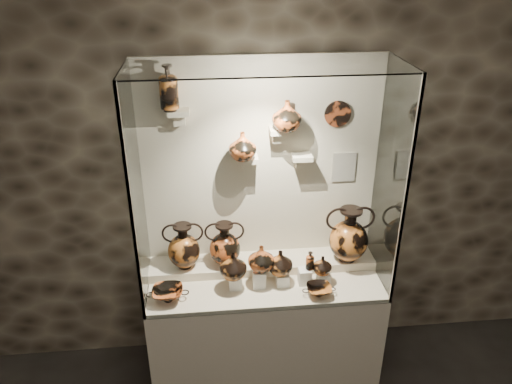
% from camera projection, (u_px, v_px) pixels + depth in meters
% --- Properties ---
extents(wall_back, '(5.00, 0.02, 3.20)m').
position_uv_depth(wall_back, '(261.00, 167.00, 3.58)').
color(wall_back, black).
rests_on(wall_back, ground).
extents(plinth, '(1.70, 0.60, 0.80)m').
position_uv_depth(plinth, '(265.00, 326.00, 3.83)').
color(plinth, beige).
rests_on(plinth, floor).
extents(front_tier, '(1.68, 0.58, 0.03)m').
position_uv_depth(front_tier, '(265.00, 283.00, 3.65)').
color(front_tier, beige).
rests_on(front_tier, plinth).
extents(rear_tier, '(1.70, 0.25, 0.10)m').
position_uv_depth(rear_tier, '(262.00, 265.00, 3.79)').
color(rear_tier, beige).
rests_on(rear_tier, plinth).
extents(back_panel, '(1.70, 0.03, 1.60)m').
position_uv_depth(back_panel, '(261.00, 167.00, 3.57)').
color(back_panel, beige).
rests_on(back_panel, plinth).
extents(glass_front, '(1.70, 0.01, 1.60)m').
position_uv_depth(glass_front, '(272.00, 208.00, 3.03)').
color(glass_front, white).
rests_on(glass_front, plinth).
extents(glass_left, '(0.01, 0.60, 1.60)m').
position_uv_depth(glass_left, '(136.00, 192.00, 3.22)').
color(glass_left, white).
rests_on(glass_left, plinth).
extents(glass_right, '(0.01, 0.60, 1.60)m').
position_uv_depth(glass_right, '(390.00, 181.00, 3.37)').
color(glass_right, white).
rests_on(glass_right, plinth).
extents(glass_top, '(1.70, 0.60, 0.01)m').
position_uv_depth(glass_top, '(267.00, 65.00, 2.93)').
color(glass_top, white).
rests_on(glass_top, back_panel).
extents(frame_post_left, '(0.02, 0.02, 1.60)m').
position_uv_depth(frame_post_left, '(132.00, 214.00, 2.96)').
color(frame_post_left, gray).
rests_on(frame_post_left, plinth).
extents(frame_post_right, '(0.02, 0.02, 1.60)m').
position_uv_depth(frame_post_right, '(405.00, 201.00, 3.11)').
color(frame_post_right, gray).
rests_on(frame_post_right, plinth).
extents(pedestal_a, '(0.09, 0.09, 0.10)m').
position_uv_depth(pedestal_a, '(235.00, 281.00, 3.55)').
color(pedestal_a, silver).
rests_on(pedestal_a, front_tier).
extents(pedestal_b, '(0.09, 0.09, 0.13)m').
position_uv_depth(pedestal_b, '(259.00, 278.00, 3.56)').
color(pedestal_b, silver).
rests_on(pedestal_b, front_tier).
extents(pedestal_c, '(0.09, 0.09, 0.09)m').
position_uv_depth(pedestal_c, '(283.00, 279.00, 3.59)').
color(pedestal_c, silver).
rests_on(pedestal_c, front_tier).
extents(pedestal_d, '(0.09, 0.09, 0.12)m').
position_uv_depth(pedestal_d, '(305.00, 276.00, 3.59)').
color(pedestal_d, silver).
rests_on(pedestal_d, front_tier).
extents(pedestal_e, '(0.09, 0.09, 0.08)m').
position_uv_depth(pedestal_e, '(323.00, 277.00, 3.62)').
color(pedestal_e, silver).
rests_on(pedestal_e, front_tier).
extents(bracket_ul, '(0.14, 0.12, 0.04)m').
position_uv_depth(bracket_ul, '(179.00, 112.00, 3.25)').
color(bracket_ul, beige).
rests_on(bracket_ul, back_panel).
extents(bracket_ca, '(0.14, 0.12, 0.04)m').
position_uv_depth(bracket_ca, '(248.00, 159.00, 3.45)').
color(bracket_ca, beige).
rests_on(bracket_ca, back_panel).
extents(bracket_cb, '(0.10, 0.12, 0.04)m').
position_uv_depth(bracket_cb, '(277.00, 131.00, 3.38)').
color(bracket_cb, beige).
rests_on(bracket_cb, back_panel).
extents(bracket_cc, '(0.14, 0.12, 0.04)m').
position_uv_depth(bracket_cc, '(302.00, 157.00, 3.49)').
color(bracket_cc, beige).
rests_on(bracket_cc, back_panel).
extents(amphora_left, '(0.31, 0.31, 0.35)m').
position_uv_depth(amphora_left, '(184.00, 246.00, 3.61)').
color(amphora_left, '#B86123').
rests_on(amphora_left, rear_tier).
extents(amphora_mid, '(0.29, 0.29, 0.34)m').
position_uv_depth(amphora_mid, '(225.00, 244.00, 3.64)').
color(amphora_mid, '#B85020').
rests_on(amphora_mid, rear_tier).
extents(amphora_right, '(0.36, 0.36, 0.43)m').
position_uv_depth(amphora_right, '(349.00, 235.00, 3.67)').
color(amphora_right, '#B86123').
rests_on(amphora_right, rear_tier).
extents(jug_a, '(0.21, 0.21, 0.20)m').
position_uv_depth(jug_a, '(233.00, 265.00, 3.47)').
color(jug_a, '#B86123').
rests_on(jug_a, pedestal_a).
extents(jug_b, '(0.20, 0.20, 0.20)m').
position_uv_depth(jug_b, '(261.00, 258.00, 3.50)').
color(jug_b, '#B85020').
rests_on(jug_b, pedestal_b).
extents(jug_c, '(0.22, 0.22, 0.19)m').
position_uv_depth(jug_c, '(280.00, 262.00, 3.53)').
color(jug_c, '#B86123').
rests_on(jug_c, pedestal_c).
extents(jug_e, '(0.14, 0.14, 0.14)m').
position_uv_depth(jug_e, '(322.00, 265.00, 3.56)').
color(jug_e, '#B86123').
rests_on(jug_e, pedestal_e).
extents(lekythos_small, '(0.09, 0.09, 0.16)m').
position_uv_depth(lekythos_small, '(310.00, 259.00, 3.53)').
color(lekythos_small, '#B85020').
rests_on(lekythos_small, pedestal_d).
extents(kylix_left, '(0.35, 0.33, 0.11)m').
position_uv_depth(kylix_left, '(168.00, 293.00, 3.43)').
color(kylix_left, '#B85020').
rests_on(kylix_left, front_tier).
extents(kylix_right, '(0.23, 0.20, 0.09)m').
position_uv_depth(kylix_right, '(319.00, 290.00, 3.48)').
color(kylix_right, '#B86123').
rests_on(kylix_right, front_tier).
extents(lekythos_tall, '(0.15, 0.15, 0.33)m').
position_uv_depth(lekythos_tall, '(168.00, 85.00, 3.15)').
color(lekythos_tall, '#B86123').
rests_on(lekythos_tall, bracket_ul).
extents(ovoid_vase_a, '(0.20, 0.20, 0.20)m').
position_uv_depth(ovoid_vase_a, '(243.00, 146.00, 3.36)').
color(ovoid_vase_a, '#B85020').
rests_on(ovoid_vase_a, bracket_ca).
extents(ovoid_vase_b, '(0.22, 0.22, 0.21)m').
position_uv_depth(ovoid_vase_b, '(287.00, 116.00, 3.29)').
color(ovoid_vase_b, '#B85020').
rests_on(ovoid_vase_b, bracket_cb).
extents(wall_plate, '(0.18, 0.02, 0.18)m').
position_uv_depth(wall_plate, '(338.00, 114.00, 3.42)').
color(wall_plate, '#903C1C').
rests_on(wall_plate, back_panel).
extents(info_placard, '(0.17, 0.01, 0.23)m').
position_uv_depth(info_placard, '(344.00, 167.00, 3.62)').
color(info_placard, beige).
rests_on(info_placard, back_panel).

